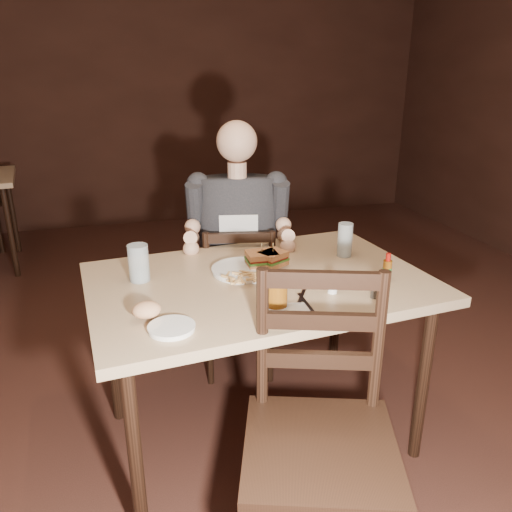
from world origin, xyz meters
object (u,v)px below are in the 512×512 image
object	(u,v)px
chair_near	(321,449)
syrup_dispenser	(276,292)
main_table	(259,295)
dinner_plate	(243,271)
diner	(238,215)
hot_sauce	(387,267)
chair_far	(239,297)
glass_left	(139,263)
side_plate	(172,329)
glass_right	(345,240)

from	to	relation	value
chair_near	syrup_dispenser	xyz separation A→B (m)	(-0.00, 0.43, 0.33)
main_table	dinner_plate	size ratio (longest dim) A/B	5.52
diner	hot_sauce	bearing A→B (deg)	-45.31
main_table	hot_sauce	distance (m)	0.52
dinner_plate	chair_far	bearing A→B (deg)	78.35
main_table	chair_near	world-z (taller)	chair_near
main_table	glass_left	world-z (taller)	glass_left
hot_sauce	side_plate	distance (m)	0.89
main_table	side_plate	bearing A→B (deg)	-140.11
main_table	side_plate	size ratio (longest dim) A/B	9.39
main_table	side_plate	xyz separation A→B (m)	(-0.39, -0.33, 0.08)
syrup_dispenser	glass_right	bearing A→B (deg)	36.41
diner	hot_sauce	size ratio (longest dim) A/B	7.90
chair_near	dinner_plate	size ratio (longest dim) A/B	3.88
chair_far	syrup_dispenser	distance (m)	0.92
hot_sauce	syrup_dispenser	distance (m)	0.50
chair_near	diner	size ratio (longest dim) A/B	1.10
diner	glass_left	bearing A→B (deg)	-128.85
glass_left	dinner_plate	bearing A→B (deg)	-4.43
main_table	side_plate	world-z (taller)	side_plate
diner	glass_right	distance (m)	0.55
main_table	side_plate	distance (m)	0.52
main_table	syrup_dispenser	world-z (taller)	syrup_dispenser
chair_far	syrup_dispenser	bearing A→B (deg)	97.47
hot_sauce	syrup_dispenser	world-z (taller)	hot_sauce
chair_far	glass_left	size ratio (longest dim) A/B	5.65
glass_left	glass_right	world-z (taller)	glass_right
chair_near	dinner_plate	distance (m)	0.81
chair_far	hot_sauce	size ratio (longest dim) A/B	7.36
chair_near	dinner_plate	xyz separation A→B (m)	(-0.04, 0.76, 0.28)
syrup_dispenser	glass_left	bearing A→B (deg)	135.68
chair_far	diner	distance (m)	0.47
main_table	hot_sauce	bearing A→B (deg)	-17.83
chair_far	chair_near	world-z (taller)	chair_near
side_plate	diner	bearing A→B (deg)	62.93
glass_right	chair_near	bearing A→B (deg)	-118.65
glass_left	side_plate	world-z (taller)	glass_left
glass_left	hot_sauce	size ratio (longest dim) A/B	1.30
glass_left	hot_sauce	xyz separation A→B (m)	(0.94, -0.27, -0.02)
dinner_plate	glass_right	bearing A→B (deg)	7.49
chair_near	glass_right	distance (m)	1.01
chair_near	glass_left	size ratio (longest dim) A/B	6.64
hot_sauce	chair_near	bearing A→B (deg)	-133.20
chair_far	glass_right	size ratio (longest dim) A/B	5.55
glass_right	hot_sauce	bearing A→B (deg)	-82.66
chair_far	chair_near	xyz separation A→B (m)	(-0.06, -1.25, 0.07)
diner	syrup_dispenser	distance (m)	0.79
main_table	glass_left	distance (m)	0.50
chair_near	glass_right	bearing A→B (deg)	80.69
main_table	diner	distance (m)	0.56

